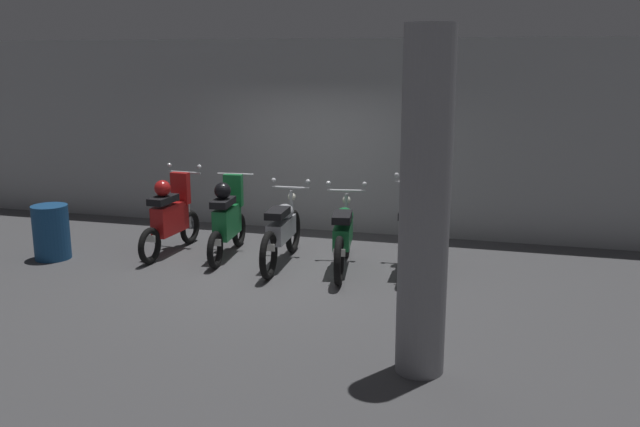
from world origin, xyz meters
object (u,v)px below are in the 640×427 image
motorbike_slot_1 (227,219)px  support_pillar (425,206)px  motorbike_slot_2 (282,231)px  motorbike_slot_4 (410,233)px  motorbike_slot_3 (343,235)px  trash_bin (51,232)px  motorbike_slot_0 (171,216)px

motorbike_slot_1 → support_pillar: (3.21, -3.05, 1.03)m
motorbike_slot_2 → motorbike_slot_4: bearing=6.0°
motorbike_slot_3 → support_pillar: size_ratio=0.61×
motorbike_slot_4 → support_pillar: 3.29m
motorbike_slot_3 → support_pillar: 3.39m
motorbike_slot_1 → motorbike_slot_2: 0.91m
motorbike_slot_2 → trash_bin: (-3.34, -0.61, -0.09)m
motorbike_slot_1 → trash_bin: motorbike_slot_1 is taller
support_pillar → motorbike_slot_0: bearing=143.8°
motorbike_slot_1 → trash_bin: size_ratio=2.11×
motorbike_slot_2 → support_pillar: (2.31, -2.88, 1.10)m
motorbike_slot_1 → support_pillar: 4.54m
motorbike_slot_2 → support_pillar: 3.85m
motorbike_slot_2 → support_pillar: support_pillar is taller
motorbike_slot_0 → motorbike_slot_1: 0.89m
motorbike_slot_4 → trash_bin: (-5.13, -0.80, -0.13)m
support_pillar → trash_bin: (-5.65, 2.27, -1.19)m
motorbike_slot_0 → trash_bin: bearing=-154.7°
support_pillar → trash_bin: bearing=158.1°
motorbike_slot_4 → support_pillar: support_pillar is taller
motorbike_slot_3 → motorbike_slot_2: bearing=179.8°
motorbike_slot_1 → motorbike_slot_3: motorbike_slot_1 is taller
motorbike_slot_3 → support_pillar: bearing=-63.8°
motorbike_slot_0 → motorbike_slot_3: 2.68m
motorbike_slot_2 → motorbike_slot_4: (1.79, 0.19, 0.04)m
motorbike_slot_2 → trash_bin: bearing=-169.6°
motorbike_slot_2 → motorbike_slot_3: (0.89, -0.00, 0.00)m
motorbike_slot_1 → motorbike_slot_3: (1.79, -0.17, -0.07)m
motorbike_slot_3 → trash_bin: (-4.23, -0.61, -0.09)m
motorbike_slot_0 → motorbike_slot_4: size_ratio=1.00×
motorbike_slot_4 → trash_bin: bearing=-171.1°
motorbike_slot_0 → motorbike_slot_2: (1.79, -0.12, -0.08)m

